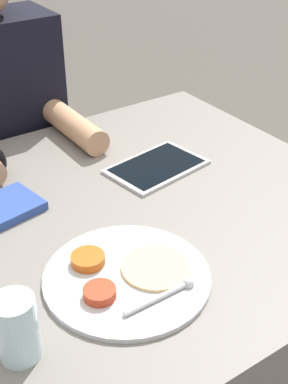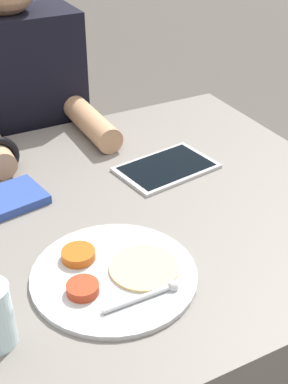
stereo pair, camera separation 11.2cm
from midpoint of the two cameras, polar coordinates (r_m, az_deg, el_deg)
name	(u,v)px [view 2 (the right image)]	position (r m, az deg, el deg)	size (l,w,h in m)	color
dining_table	(111,338)	(1.42, -1.25, -15.42)	(1.17, 0.94, 0.78)	slate
thali_tray	(113,274)	(0.99, -0.01, -8.89)	(0.31, 0.31, 0.03)	#B7BABF
red_notebook	(0,203)	(1.21, -12.56, -1.21)	(0.21, 0.15, 0.02)	silver
tablet_device	(166,168)	(1.33, 4.83, 2.53)	(0.25, 0.19, 0.01)	#B7B7BC
person_diner	(28,169)	(1.72, -10.50, 2.34)	(0.38, 0.46, 1.25)	black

